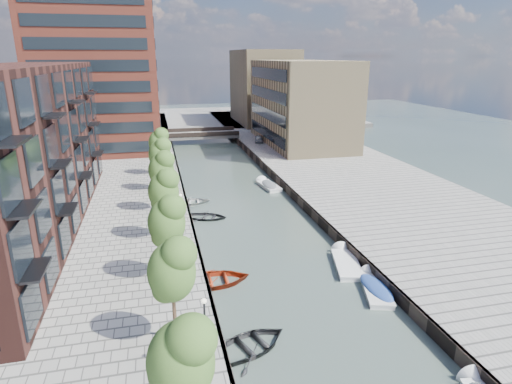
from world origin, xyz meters
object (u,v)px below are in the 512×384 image
object	(u,v)px
sloop_0	(250,349)
motorboat_3	(375,287)
sloop_2	(215,284)
sloop_3	(192,204)
tree_5	(160,153)
car	(259,139)
tree_3	(163,189)
tree_4	(161,168)
bridge	(203,135)
tree_6	(158,141)
sloop_4	(207,219)
tree_0	(181,357)
tree_2	(166,219)
tree_1	(171,268)
motorboat_4	(268,185)
motorboat_2	(345,262)

from	to	relation	value
sloop_0	motorboat_3	bearing A→B (deg)	-88.60
sloop_2	motorboat_3	size ratio (longest dim) A/B	1.03
sloop_3	tree_5	bearing A→B (deg)	46.60
sloop_2	car	bearing A→B (deg)	-18.57
tree_3	sloop_0	xyz separation A→B (m)	(4.01, -14.48, -5.31)
tree_4	car	size ratio (longest dim) A/B	1.69
bridge	tree_6	distance (m)	27.63
tree_4	tree_6	bearing A→B (deg)	90.00
tree_3	bridge	bearing A→B (deg)	79.75
tree_3	tree_6	bearing A→B (deg)	90.00
sloop_4	motorboat_3	xyz separation A→B (m)	(9.75, -16.49, 0.19)
tree_4	motorboat_3	size ratio (longest dim) A/B	1.19
tree_3	sloop_2	world-z (taller)	tree_3
tree_0	tree_2	world-z (taller)	same
bridge	sloop_3	size ratio (longest dim) A/B	3.13
tree_5	car	size ratio (longest dim) A/B	1.69
tree_0	tree_2	bearing A→B (deg)	90.00
bridge	tree_2	size ratio (longest dim) A/B	2.18
tree_5	sloop_3	xyz separation A→B (m)	(3.10, -2.77, -5.31)
sloop_3	car	size ratio (longest dim) A/B	1.18
bridge	sloop_4	bearing A→B (deg)	-96.06
tree_0	sloop_4	bearing A→B (deg)	81.30
tree_4	tree_0	bearing A→B (deg)	-90.00
tree_6	tree_5	bearing A→B (deg)	-90.00
tree_1	sloop_3	xyz separation A→B (m)	(3.10, 25.23, -5.31)
tree_6	motorboat_3	world-z (taller)	tree_6
bridge	tree_0	xyz separation A→B (m)	(-8.50, -68.00, 3.92)
tree_4	tree_6	size ratio (longest dim) A/B	1.00
sloop_4	tree_0	bearing A→B (deg)	-167.43
sloop_0	bridge	bearing A→B (deg)	-25.90
tree_2	motorboat_4	xyz separation A→B (m)	(12.97, 22.49, -5.11)
tree_1	sloop_2	bearing A→B (deg)	66.55
tree_3	tree_6	distance (m)	21.00
motorboat_2	tree_6	bearing A→B (deg)	116.74
motorboat_2	motorboat_4	world-z (taller)	motorboat_2
bridge	motorboat_3	distance (m)	57.51
tree_4	sloop_2	bearing A→B (deg)	-77.33
sloop_4	motorboat_4	size ratio (longest dim) A/B	0.80
tree_4	car	bearing A→B (deg)	61.26
tree_1	sloop_2	world-z (taller)	tree_1
tree_6	motorboat_4	world-z (taller)	tree_6
tree_4	motorboat_4	distance (m)	16.33
car	tree_1	bearing A→B (deg)	-97.42
tree_5	tree_0	bearing A→B (deg)	-90.00
tree_4	car	distance (m)	36.77
tree_2	motorboat_4	distance (m)	26.46
sloop_3	motorboat_2	xyz separation A→B (m)	(10.52, -17.26, 0.10)
sloop_0	motorboat_2	bearing A→B (deg)	-70.40
tree_3	tree_5	xyz separation A→B (m)	(0.00, 14.00, 0.00)
tree_4	motorboat_3	xyz separation A→B (m)	(13.92, -17.25, -5.12)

